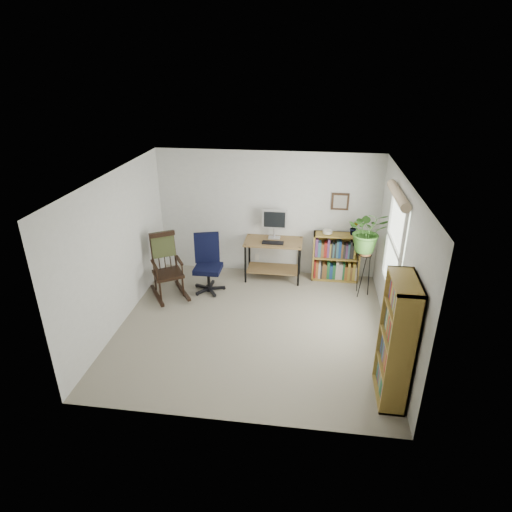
# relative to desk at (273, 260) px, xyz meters

# --- Properties ---
(floor) EXTENTS (4.20, 4.00, 0.00)m
(floor) POSITION_rel_desk_xyz_m (-0.16, -1.70, -0.39)
(floor) COLOR gray
(floor) RESTS_ON ground
(ceiling) EXTENTS (4.20, 4.00, 0.00)m
(ceiling) POSITION_rel_desk_xyz_m (-0.16, -1.70, 2.01)
(ceiling) COLOR silver
(ceiling) RESTS_ON ground
(wall_back) EXTENTS (4.20, 0.00, 2.40)m
(wall_back) POSITION_rel_desk_xyz_m (-0.16, 0.30, 0.81)
(wall_back) COLOR silver
(wall_back) RESTS_ON ground
(wall_front) EXTENTS (4.20, 0.00, 2.40)m
(wall_front) POSITION_rel_desk_xyz_m (-0.16, -3.70, 0.81)
(wall_front) COLOR silver
(wall_front) RESTS_ON ground
(wall_left) EXTENTS (0.00, 4.00, 2.40)m
(wall_left) POSITION_rel_desk_xyz_m (-2.26, -1.70, 0.81)
(wall_left) COLOR silver
(wall_left) RESTS_ON ground
(wall_right) EXTENTS (0.00, 4.00, 2.40)m
(wall_right) POSITION_rel_desk_xyz_m (1.94, -1.70, 0.81)
(wall_right) COLOR silver
(wall_right) RESTS_ON ground
(window) EXTENTS (0.12, 1.20, 1.50)m
(window) POSITION_rel_desk_xyz_m (1.90, -1.40, 1.01)
(window) COLOR white
(window) RESTS_ON wall_right
(desk) EXTENTS (1.09, 0.60, 0.78)m
(desk) POSITION_rel_desk_xyz_m (0.00, 0.00, 0.00)
(desk) COLOR olive
(desk) RESTS_ON floor
(monitor) EXTENTS (0.46, 0.16, 0.56)m
(monitor) POSITION_rel_desk_xyz_m (0.00, 0.14, 0.67)
(monitor) COLOR silver
(monitor) RESTS_ON desk
(keyboard) EXTENTS (0.40, 0.15, 0.02)m
(keyboard) POSITION_rel_desk_xyz_m (0.00, -0.12, 0.40)
(keyboard) COLOR black
(keyboard) RESTS_ON desk
(office_chair) EXTENTS (0.72, 0.72, 1.08)m
(office_chair) POSITION_rel_desk_xyz_m (-1.12, -0.66, 0.15)
(office_chair) COLOR black
(office_chair) RESTS_ON floor
(rocking_chair) EXTENTS (1.04, 1.17, 1.17)m
(rocking_chair) POSITION_rel_desk_xyz_m (-1.78, -0.92, 0.19)
(rocking_chair) COLOR black
(rocking_chair) RESTS_ON floor
(low_bookshelf) EXTENTS (0.88, 0.29, 0.93)m
(low_bookshelf) POSITION_rel_desk_xyz_m (1.19, 0.12, 0.08)
(low_bookshelf) COLOR olive
(low_bookshelf) RESTS_ON floor
(tall_bookshelf) EXTENTS (0.31, 0.72, 1.65)m
(tall_bookshelf) POSITION_rel_desk_xyz_m (1.76, -3.00, 0.43)
(tall_bookshelf) COLOR olive
(tall_bookshelf) RESTS_ON floor
(plant_stand) EXTENTS (0.31, 0.31, 0.92)m
(plant_stand) POSITION_rel_desk_xyz_m (1.64, -0.43, 0.07)
(plant_stand) COLOR black
(plant_stand) RESTS_ON floor
(spider_plant) EXTENTS (1.69, 1.88, 1.46)m
(spider_plant) POSITION_rel_desk_xyz_m (1.64, -0.43, 1.20)
(spider_plant) COLOR #397027
(spider_plant) RESTS_ON plant_stand
(potted_plant_small) EXTENTS (0.13, 0.24, 0.11)m
(potted_plant_small) POSITION_rel_desk_xyz_m (1.47, 0.13, 0.60)
(potted_plant_small) COLOR #397027
(potted_plant_small) RESTS_ON low_bookshelf
(framed_picture) EXTENTS (0.32, 0.04, 0.32)m
(framed_picture) POSITION_rel_desk_xyz_m (1.19, 0.27, 1.12)
(framed_picture) COLOR black
(framed_picture) RESTS_ON wall_back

